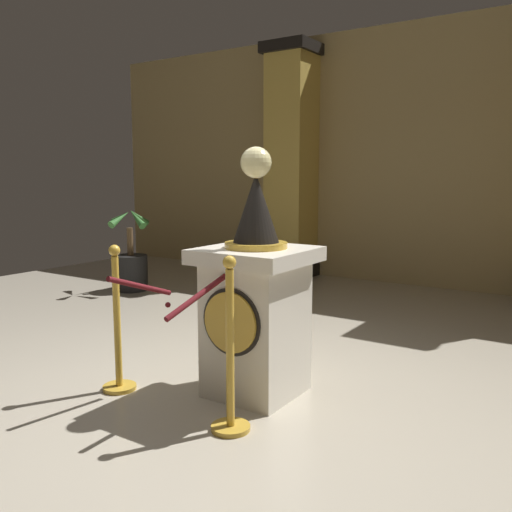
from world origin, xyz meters
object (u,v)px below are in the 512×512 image
(stanchion_near, at_px, (118,340))
(stanchion_far, at_px, (230,370))
(pedestal_clock, at_px, (256,302))
(potted_palm_left, at_px, (131,265))

(stanchion_near, distance_m, stanchion_far, 1.05)
(pedestal_clock, distance_m, stanchion_near, 1.03)
(stanchion_far, bearing_deg, pedestal_clock, 108.96)
(pedestal_clock, height_order, stanchion_near, pedestal_clock)
(pedestal_clock, xyz_separation_m, stanchion_far, (0.19, -0.56, -0.28))
(pedestal_clock, bearing_deg, stanchion_near, -149.98)
(stanchion_near, relative_size, potted_palm_left, 0.94)
(stanchion_near, bearing_deg, pedestal_clock, 30.02)
(stanchion_far, relative_size, potted_palm_left, 0.96)
(stanchion_far, bearing_deg, potted_palm_left, 143.94)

